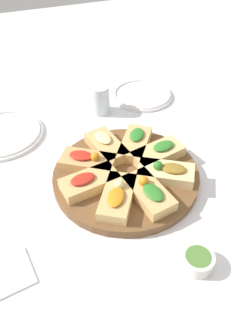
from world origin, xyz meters
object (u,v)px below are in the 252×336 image
plate_right (142,95)px  napkin_stack (4,275)px  water_glass (100,99)px  plate_left (1,134)px  dipping_bowl (197,260)px  serving_board (126,175)px

plate_right → napkin_stack: size_ratio=1.97×
plate_right → water_glass: 0.18m
plate_right → water_glass: (-0.17, -0.04, 0.04)m
plate_left → water_glass: bearing=2.9°
dipping_bowl → napkin_stack: bearing=162.2°
plate_left → water_glass: water_glass is taller
napkin_stack → dipping_bowl: dipping_bowl is taller
water_glass → napkin_stack: size_ratio=0.87×
water_glass → napkin_stack: water_glass is taller
plate_left → plate_right: size_ratio=1.18×
dipping_bowl → plate_right: bearing=75.9°
plate_left → water_glass: 0.33m
plate_right → napkin_stack: plate_right is taller
napkin_stack → plate_right: bearing=45.0°
plate_left → napkin_stack: 0.49m
serving_board → napkin_stack: size_ratio=3.50×
serving_board → plate_right: bearing=60.6°
water_glass → plate_right: bearing=12.9°
serving_board → napkin_stack: serving_board is taller
plate_right → dipping_bowl: bearing=-104.1°
napkin_stack → dipping_bowl: 0.40m
water_glass → dipping_bowl: (0.00, -0.63, -0.03)m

